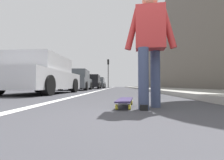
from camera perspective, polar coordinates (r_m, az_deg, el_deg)
The scene contains 11 objects.
ground_plane at distance 10.98m, azimuth 2.58°, elevation -3.65°, with size 80.00×80.00×0.00m, color #38383D.
lane_stripe_white at distance 21.01m, azimuth -1.12°, elevation -2.87°, with size 52.00×0.16×0.01m, color silver.
sidewalk_curb at distance 19.26m, azimuth 12.24°, elevation -2.72°, with size 52.00×3.20×0.13m, color #9E9B93.
building_facade at distance 24.30m, azimuth 17.33°, elevation 9.86°, with size 40.00×1.20×10.56m, color #6E655A.
skateboard at distance 2.48m, azimuth 4.47°, elevation -7.05°, with size 0.86×0.30×0.11m.
skater_person at distance 2.44m, azimuth 12.90°, elevation 12.91°, with size 0.44×0.72×1.64m.
parked_car_near at distance 7.18m, azimuth -22.88°, elevation 1.38°, with size 4.34×2.09×1.49m.
parked_car_mid at distance 12.42m, azimuth -11.99°, elevation -0.22°, with size 4.14×2.04×1.46m.
parked_car_far at distance 18.12m, azimuth -7.05°, elevation -0.72°, with size 4.31×2.06×1.49m.
parked_car_end at distance 23.79m, azimuth -4.90°, elevation -1.03°, with size 4.52×2.03×1.50m.
traffic_light at distance 26.15m, azimuth -1.32°, elevation 4.06°, with size 0.33×0.28×4.49m.
Camera 1 is at (-0.97, 0.03, 0.31)m, focal length 26.57 mm.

